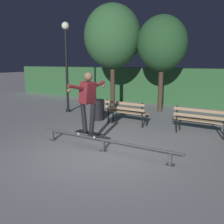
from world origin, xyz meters
TOP-DOWN VIEW (x-y plane):
  - ground_plane at (0.00, 0.00)m, footprint 90.00×90.00m
  - hedge_backdrop at (0.00, 8.55)m, footprint 24.00×1.20m
  - grind_rail at (0.00, 0.30)m, footprint 4.13×0.18m
  - skateboard at (-0.47, 0.30)m, footprint 0.79×0.25m
  - skateboarder at (-0.47, 0.30)m, footprint 0.63×1.41m
  - park_bench_leftmost at (-0.83, 3.01)m, footprint 1.61×0.47m
  - park_bench_left_center at (1.75, 3.01)m, footprint 1.61×0.47m
  - tree_far_left at (-3.05, 5.74)m, footprint 2.67×2.67m
  - tree_behind_benches at (-0.73, 6.10)m, footprint 2.19×2.19m
  - lamp_post_left at (-4.23, 3.81)m, footprint 0.32×0.32m
  - trash_can at (-2.15, 3.17)m, footprint 0.52×0.52m

SIDE VIEW (x-z plane):
  - ground_plane at x=0.00m, z-range 0.00..0.00m
  - grind_rail at x=0.00m, z-range 0.09..0.41m
  - skateboard at x=-0.47m, z-range 0.35..0.44m
  - trash_can at x=-2.15m, z-range 0.01..0.81m
  - park_bench_leftmost at x=-0.83m, z-range 0.10..0.98m
  - park_bench_left_center at x=1.75m, z-range 0.10..0.98m
  - hedge_backdrop at x=0.00m, z-range 0.00..1.90m
  - skateboarder at x=-0.47m, z-range 0.55..2.11m
  - lamp_post_left at x=-4.23m, z-range 0.53..4.43m
  - tree_behind_benches at x=-0.73m, z-range 0.89..5.11m
  - tree_far_left at x=-3.05m, z-range 0.95..5.83m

